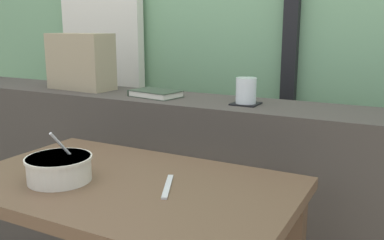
# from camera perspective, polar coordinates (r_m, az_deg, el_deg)

# --- Properties ---
(curtain_left_panel) EXTENTS (0.56, 0.06, 2.50)m
(curtain_left_panel) POSITION_cam_1_polar(r_m,az_deg,el_deg) (2.63, -12.18, 14.66)
(curtain_left_panel) COLOR silver
(curtain_left_panel) RESTS_ON ground
(dark_console_ledge) EXTENTS (2.80, 0.33, 0.85)m
(dark_console_ledge) POSITION_cam_1_polar(r_m,az_deg,el_deg) (1.86, 0.32, -10.13)
(dark_console_ledge) COLOR #423D38
(dark_console_ledge) RESTS_ON ground
(breakfast_table) EXTENTS (0.96, 0.58, 0.71)m
(breakfast_table) POSITION_cam_1_polar(r_m,az_deg,el_deg) (1.29, -8.61, -13.74)
(breakfast_table) COLOR brown
(breakfast_table) RESTS_ON ground
(coaster_square) EXTENTS (0.10, 0.10, 0.00)m
(coaster_square) POSITION_cam_1_polar(r_m,az_deg,el_deg) (1.63, 7.22, 2.18)
(coaster_square) COLOR black
(coaster_square) RESTS_ON dark_console_ledge
(juice_glass) EXTENTS (0.08, 0.08, 0.10)m
(juice_glass) POSITION_cam_1_polar(r_m,az_deg,el_deg) (1.63, 7.27, 3.79)
(juice_glass) COLOR white
(juice_glass) RESTS_ON coaster_square
(closed_book) EXTENTS (0.23, 0.16, 0.03)m
(closed_book) POSITION_cam_1_polar(r_m,az_deg,el_deg) (1.81, -4.95, 3.57)
(closed_book) COLOR #334233
(closed_book) RESTS_ON dark_console_ledge
(throw_pillow) EXTENTS (0.33, 0.16, 0.26)m
(throw_pillow) POSITION_cam_1_polar(r_m,az_deg,el_deg) (2.07, -14.73, 7.60)
(throw_pillow) COLOR tan
(throw_pillow) RESTS_ON dark_console_ledge
(soup_bowl) EXTENTS (0.19, 0.19, 0.15)m
(soup_bowl) POSITION_cam_1_polar(r_m,az_deg,el_deg) (1.27, -17.39, -6.29)
(soup_bowl) COLOR silver
(soup_bowl) RESTS_ON breakfast_table
(fork_utensil) EXTENTS (0.09, 0.16, 0.01)m
(fork_utensil) POSITION_cam_1_polar(r_m,az_deg,el_deg) (1.18, -3.29, -8.89)
(fork_utensil) COLOR silver
(fork_utensil) RESTS_ON breakfast_table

